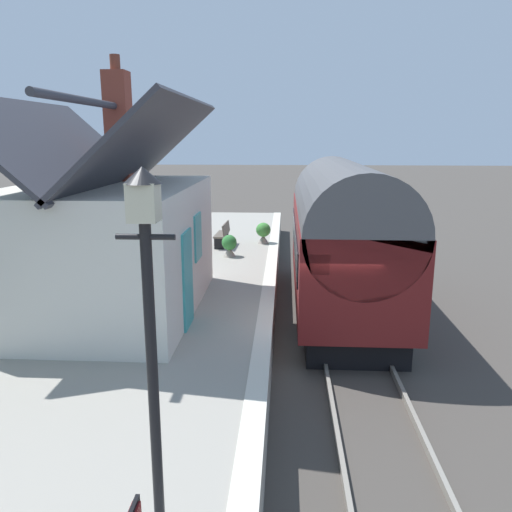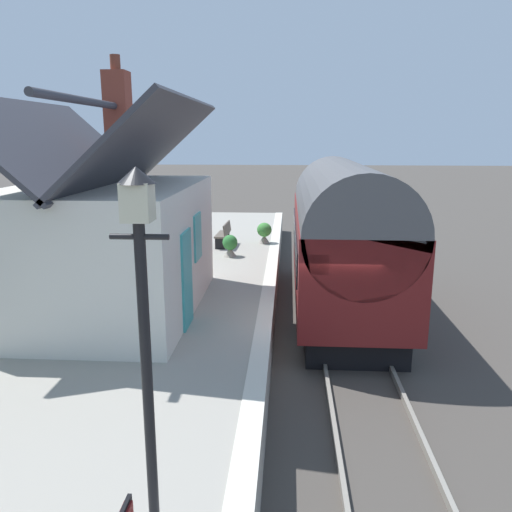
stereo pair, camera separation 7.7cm
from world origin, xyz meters
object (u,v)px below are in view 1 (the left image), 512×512
at_px(planter_under_sign, 229,246).
at_px(train, 343,237).
at_px(bench_platform_end, 223,234).
at_px(lamp_post_platform, 149,303).
at_px(planter_bench_right, 188,224).
at_px(station_building, 110,242).
at_px(planter_edge_near, 263,232).

bearing_deg(planter_under_sign, train, -126.20).
xyz_separation_m(train, bench_platform_end, (4.24, 3.97, -0.76)).
bearing_deg(lamp_post_platform, planter_bench_right, 9.91).
bearing_deg(bench_platform_end, station_building, 166.40).
xyz_separation_m(train, planter_under_sign, (2.60, 3.56, -0.86)).
relative_size(bench_platform_end, planter_bench_right, 1.91).
bearing_deg(planter_bench_right, lamp_post_platform, -170.09).
bearing_deg(station_building, bench_platform_end, -13.60).
xyz_separation_m(planter_under_sign, planter_edge_near, (2.26, -1.07, 0.05)).
distance_m(planter_under_sign, planter_bench_right, 4.90).
bearing_deg(station_building, planter_edge_near, -22.38).
height_order(train, lamp_post_platform, lamp_post_platform).
height_order(planter_edge_near, lamp_post_platform, lamp_post_platform).
bearing_deg(station_building, planter_bench_right, 0.51).
bearing_deg(planter_under_sign, planter_bench_right, 27.34).
height_order(bench_platform_end, planter_under_sign, bench_platform_end).
bearing_deg(lamp_post_platform, bench_platform_end, 4.59).
distance_m(planter_under_sign, lamp_post_platform, 13.04).
bearing_deg(lamp_post_platform, planter_edge_near, -1.22).
xyz_separation_m(station_building, planter_edge_near, (7.85, -3.23, -1.21)).
relative_size(planter_bench_right, planter_edge_near, 0.89).
relative_size(train, station_building, 1.40).
bearing_deg(planter_bench_right, bench_platform_end, -145.90).
height_order(train, planter_under_sign, train).
relative_size(train, bench_platform_end, 6.16).
height_order(planter_bench_right, planter_edge_near, planter_edge_near).
height_order(bench_platform_end, planter_edge_near, bench_platform_end).
xyz_separation_m(train, station_building, (-2.99, 5.72, 0.40)).
relative_size(station_building, lamp_post_platform, 1.63).
height_order(station_building, bench_platform_end, station_building).
height_order(station_building, planter_bench_right, station_building).
distance_m(planter_bench_right, planter_edge_near, 3.92).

